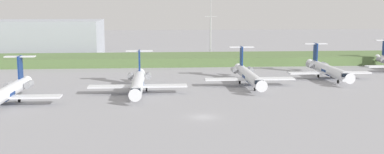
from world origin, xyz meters
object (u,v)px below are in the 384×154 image
regional_jet_third (138,82)px  antenna_mast (211,32)px  regional_jet_fifth (327,69)px  regional_jet_fourth (248,75)px  regional_jet_second (7,92)px

regional_jet_third → antenna_mast: bearing=69.3°
regional_jet_fifth → antenna_mast: (-27.47, 47.58, 7.56)m
regional_jet_third → regional_jet_fifth: (51.95, 17.12, 0.00)m
regional_jet_third → regional_jet_fifth: same height
regional_jet_third → regional_jet_fourth: bearing=16.6°
regional_jet_fourth → regional_jet_third: bearing=-163.4°
regional_jet_third → regional_jet_fourth: 29.06m
regional_jet_second → antenna_mast: antenna_mast is taller
regional_jet_fifth → antenna_mast: bearing=120.0°
regional_jet_second → regional_jet_fifth: same height
regional_jet_third → regional_jet_fifth: size_ratio=1.00×
regional_jet_second → regional_jet_fourth: same height
antenna_mast → regional_jet_fifth: bearing=-60.0°
regional_jet_second → antenna_mast: 91.52m
regional_jet_third → regional_jet_fourth: same height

